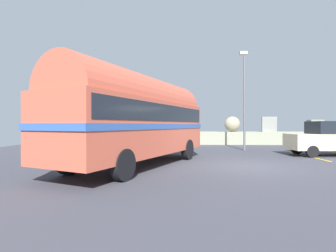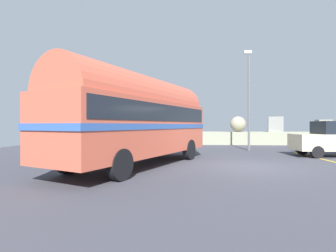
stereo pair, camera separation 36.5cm
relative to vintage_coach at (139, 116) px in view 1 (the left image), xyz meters
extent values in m
cube|color=#3B3C45|center=(4.34, 0.04, -2.04)|extent=(32.00, 26.00, 0.02)
cube|color=gray|center=(4.34, 11.84, -1.50)|extent=(31.36, 1.80, 1.10)
sphere|color=gray|center=(-8.61, 12.36, -0.31)|extent=(1.29, 1.29, 1.29)
sphere|color=gray|center=(-4.17, 11.90, -0.44)|extent=(1.03, 1.03, 1.03)
cube|color=#939A6B|center=(-1.27, 12.05, -0.39)|extent=(1.45, 1.47, 1.12)
cube|color=#A09A88|center=(2.47, 11.53, -0.58)|extent=(0.97, 0.96, 0.74)
sphere|color=gray|center=(6.46, 11.90, -0.29)|extent=(1.32, 1.32, 1.32)
cube|color=gray|center=(9.59, 11.82, -0.31)|extent=(1.47, 1.55, 1.28)
cube|color=gray|center=(13.74, 12.23, -0.43)|extent=(1.18, 1.25, 1.04)
cube|color=gold|center=(8.52, 3.54, -2.03)|extent=(0.12, 4.40, 0.01)
cylinder|color=black|center=(0.06, 2.82, -1.55)|extent=(0.65, 0.99, 0.96)
cylinder|color=black|center=(2.07, 1.92, -1.55)|extent=(0.65, 0.99, 0.96)
cylinder|color=black|center=(-2.07, -1.93, -1.55)|extent=(0.65, 0.99, 0.96)
cylinder|color=black|center=(-0.06, -2.83, -1.55)|extent=(0.65, 0.99, 0.96)
cube|color=#C2533D|center=(0.00, 0.00, -0.48)|extent=(5.63, 8.65, 2.10)
cylinder|color=#C2533D|center=(0.00, 0.00, 0.57)|extent=(5.31, 8.26, 2.20)
cube|color=#30569D|center=(0.00, 0.00, -0.42)|extent=(5.71, 8.74, 0.20)
cube|color=black|center=(0.00, 0.00, 0.10)|extent=(5.52, 8.35, 0.64)
cube|color=silver|center=(1.75, 3.89, -1.35)|extent=(2.15, 1.08, 0.28)
cylinder|color=black|center=(8.45, 2.80, -1.72)|extent=(0.63, 0.22, 0.62)
cylinder|color=black|center=(8.41, 4.32, -1.72)|extent=(0.63, 0.22, 0.62)
cube|color=beige|center=(9.70, 3.59, -1.27)|extent=(4.15, 1.81, 0.84)
cube|color=black|center=(9.95, 3.60, -0.51)|extent=(2.24, 1.62, 0.68)
cylinder|color=#5B5B60|center=(6.03, 6.47, 1.08)|extent=(0.14, 0.14, 6.25)
cube|color=beige|center=(5.72, 5.58, 4.10)|extent=(0.44, 0.24, 0.18)
camera|label=1|loc=(1.49, -10.24, -0.37)|focal=26.99mm
camera|label=2|loc=(1.85, -10.22, -0.37)|focal=26.99mm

